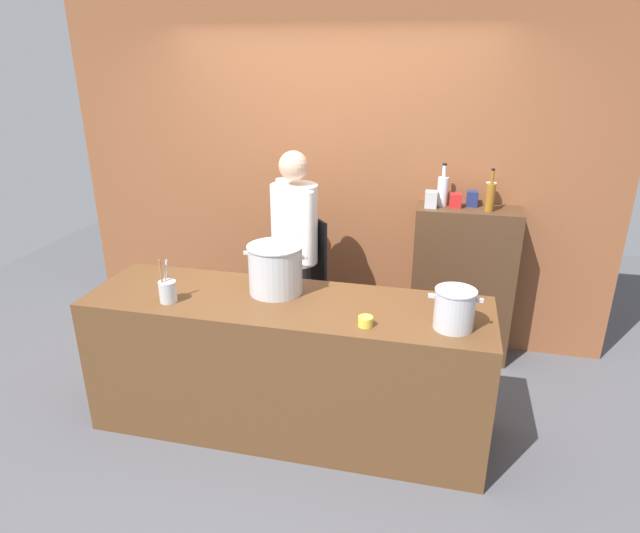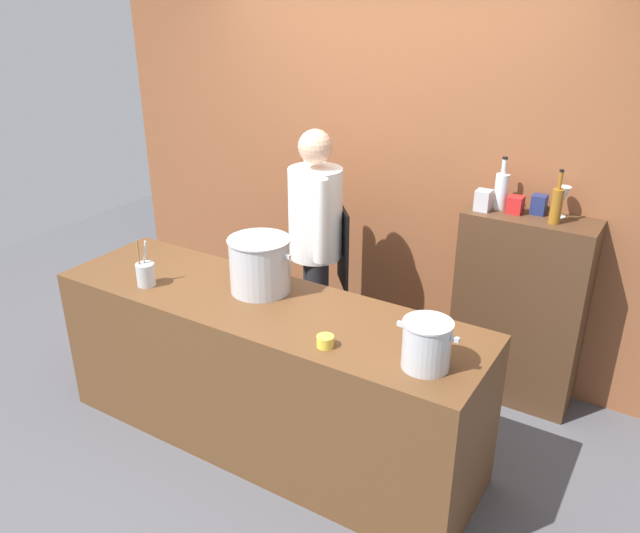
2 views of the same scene
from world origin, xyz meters
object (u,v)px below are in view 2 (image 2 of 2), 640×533
stockpot_small (427,344)px  butter_jar (325,341)px  stockpot_large (260,265)px  spice_tin_navy (539,205)px  wine_bottle_amber (557,205)px  spice_tin_red (515,205)px  wine_glass_tall (563,196)px  chef (316,238)px  spice_tin_silver (483,200)px  utensil_crock (146,274)px  wine_bottle_clear (501,190)px

stockpot_small → butter_jar: (-0.47, -0.09, -0.09)m
stockpot_small → stockpot_large: bearing=167.7°
stockpot_large → spice_tin_navy: size_ratio=3.55×
wine_bottle_amber → spice_tin_red: size_ratio=3.06×
stockpot_large → wine_glass_tall: size_ratio=2.21×
chef → stockpot_small: size_ratio=5.78×
wine_bottle_amber → stockpot_large: bearing=-141.5°
chef → spice_tin_red: 1.23m
butter_jar → wine_glass_tall: (0.69, 1.47, 0.42)m
butter_jar → wine_bottle_amber: (0.68, 1.35, 0.40)m
stockpot_large → wine_glass_tall: (1.30, 1.15, 0.30)m
butter_jar → spice_tin_navy: bearing=69.0°
spice_tin_red → stockpot_large: bearing=-134.3°
chef → spice_tin_silver: chef is taller
stockpot_large → spice_tin_navy: (1.18, 1.14, 0.23)m
utensil_crock → spice_tin_red: spice_tin_red is taller
chef → wine_bottle_amber: bearing=-115.9°
utensil_crock → wine_bottle_clear: 2.11m
spice_tin_navy → chef: bearing=-160.0°
butter_jar → spice_tin_silver: size_ratio=0.67×
wine_bottle_clear → wine_glass_tall: bearing=6.3°
stockpot_small → butter_jar: bearing=-169.3°
wine_bottle_clear → spice_tin_navy: size_ratio=2.77×
spice_tin_navy → utensil_crock: bearing=-141.0°
chef → wine_glass_tall: bearing=-111.3°
stockpot_large → chef: bearing=95.6°
butter_jar → spice_tin_silver: (0.27, 1.35, 0.36)m
stockpot_large → stockpot_small: 1.10m
stockpot_small → utensil_crock: (-1.66, -0.05, -0.04)m
chef → spice_tin_red: (1.12, 0.40, 0.31)m
stockpot_large → wine_glass_tall: wine_glass_tall is taller
spice_tin_navy → spice_tin_silver: 0.32m
stockpot_large → utensil_crock: (-0.58, -0.29, -0.08)m
butter_jar → wine_glass_tall: 1.68m
wine_glass_tall → spice_tin_silver: (-0.42, -0.12, -0.07)m
spice_tin_navy → wine_bottle_amber: bearing=-43.5°
utensil_crock → wine_bottle_amber: wine_bottle_amber is taller
stockpot_small → wine_bottle_amber: size_ratio=0.93×
utensil_crock → wine_glass_tall: 2.40m
spice_tin_navy → spice_tin_silver: bearing=-160.0°
utensil_crock → spice_tin_silver: (1.46, 1.32, 0.32)m
wine_glass_tall → spice_tin_silver: wine_glass_tall is taller
stockpot_large → spice_tin_silver: spice_tin_silver is taller
wine_bottle_clear → stockpot_small: bearing=-84.8°
chef → stockpot_large: bearing=145.6°
stockpot_large → spice_tin_red: bearing=45.7°
wine_bottle_clear → stockpot_large: bearing=-130.7°
wine_bottle_clear → spice_tin_red: 0.12m
stockpot_small → wine_bottle_amber: bearing=80.4°
stockpot_small → utensil_crock: 1.66m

